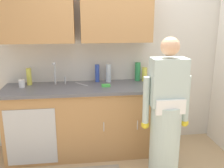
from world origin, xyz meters
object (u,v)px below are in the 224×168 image
object	(u,v)px
bottle_water_tall	(144,74)
bottle_soap	(29,77)
bottle_dish_liquid	(138,72)
sponge	(106,85)
person_at_sink	(166,121)
knife_on_counter	(82,84)
bottle_water_short	(97,73)
sink	(58,88)
bottle_cleaner_spray	(108,73)
cup_by_sink	(22,84)

from	to	relation	value
bottle_water_tall	bottle_soap	distance (m)	1.57
bottle_dish_liquid	sponge	bearing A→B (deg)	-150.65
person_at_sink	knife_on_counter	world-z (taller)	person_at_sink
bottle_water_short	bottle_soap	distance (m)	0.91
bottle_water_short	bottle_dish_liquid	size ratio (longest dim) A/B	0.93
sink	bottle_water_tall	distance (m)	1.21
bottle_cleaner_spray	bottle_water_tall	xyz separation A→B (m)	(0.51, -0.02, -0.03)
bottle_water_tall	knife_on_counter	xyz separation A→B (m)	(-0.88, -0.07, -0.09)
sink	sponge	size ratio (longest dim) A/B	4.55
knife_on_counter	sponge	world-z (taller)	sponge
sink	bottle_water_short	xyz separation A→B (m)	(0.53, 0.22, 0.14)
sink	cup_by_sink	size ratio (longest dim) A/B	5.00
bottle_dish_liquid	cup_by_sink	distance (m)	1.56
bottle_water_short	knife_on_counter	distance (m)	0.27
bottle_cleaner_spray	bottle_water_tall	world-z (taller)	bottle_cleaner_spray
person_at_sink	bottle_water_tall	xyz separation A→B (m)	(-0.04, 0.85, 0.35)
sink	bottle_dish_liquid	size ratio (longest dim) A/B	1.92
sink	cup_by_sink	bearing A→B (deg)	174.59
cup_by_sink	knife_on_counter	bearing A→B (deg)	4.83
bottle_water_short	bottle_dish_liquid	world-z (taller)	bottle_dish_liquid
bottle_water_tall	bottle_dish_liquid	world-z (taller)	bottle_dish_liquid
person_at_sink	sponge	size ratio (longest dim) A/B	14.73
bottle_cleaner_spray	sponge	world-z (taller)	bottle_cleaner_spray
person_at_sink	bottle_dish_liquid	size ratio (longest dim) A/B	6.21
sink	person_at_sink	bearing A→B (deg)	-28.86
bottle_water_short	cup_by_sink	size ratio (longest dim) A/B	2.43
cup_by_sink	knife_on_counter	world-z (taller)	cup_by_sink
bottle_cleaner_spray	knife_on_counter	distance (m)	0.40
bottle_cleaner_spray	person_at_sink	bearing A→B (deg)	-57.87
bottle_water_tall	cup_by_sink	world-z (taller)	bottle_water_tall
bottle_water_tall	person_at_sink	bearing A→B (deg)	-87.48
bottle_dish_liquid	knife_on_counter	distance (m)	0.81
bottle_water_tall	bottle_soap	size ratio (longest dim) A/B	0.87
cup_by_sink	knife_on_counter	xyz separation A→B (m)	(0.76, 0.06, -0.05)
bottle_soap	bottle_dish_liquid	xyz separation A→B (m)	(1.48, 0.05, 0.02)
bottle_water_short	cup_by_sink	xyz separation A→B (m)	(-0.98, -0.17, -0.07)
bottle_soap	sponge	xyz separation A→B (m)	(1.00, -0.22, -0.10)
person_at_sink	sink	bearing A→B (deg)	151.14
person_at_sink	knife_on_counter	bearing A→B (deg)	139.60
bottle_soap	sink	bearing A→B (deg)	-23.21
bottle_water_short	knife_on_counter	world-z (taller)	bottle_water_short
cup_by_sink	sponge	bearing A→B (deg)	-5.15
bottle_soap	knife_on_counter	distance (m)	0.70
bottle_cleaner_spray	sponge	xyz separation A→B (m)	(-0.06, -0.24, -0.11)
person_at_sink	bottle_water_short	world-z (taller)	person_at_sink
person_at_sink	sponge	xyz separation A→B (m)	(-0.61, 0.62, 0.26)
bottle_cleaner_spray	knife_on_counter	world-z (taller)	bottle_cleaner_spray
bottle_water_short	bottle_soap	xyz separation A→B (m)	(-0.91, -0.05, -0.01)
person_at_sink	cup_by_sink	bearing A→B (deg)	156.81
bottle_water_short	person_at_sink	bearing A→B (deg)	-51.97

